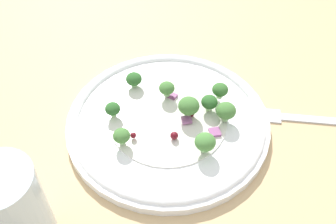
{
  "coord_description": "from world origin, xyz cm",
  "views": [
    {
      "loc": [
        33.06,
        0.62,
        41.39
      ],
      "look_at": [
        -2.18,
        -0.92,
        2.7
      ],
      "focal_mm": 43.6,
      "sensor_mm": 36.0,
      "label": 1
    }
  ],
  "objects": [
    {
      "name": "onion_bit_2",
      "position": [
        -6.29,
        -0.59,
        1.58
      ],
      "size": [
        1.53,
        1.69,
        0.41
      ],
      "primitive_type": "cube",
      "rotation": [
        0.0,
        0.0,
        2.63
      ],
      "color": "#843D75",
      "rests_on": "plate"
    },
    {
      "name": "broccoli_floret_6",
      "position": [
        -2.28,
        6.47,
        3.12
      ],
      "size": [
        2.57,
        2.57,
        2.6
      ],
      "color": "#8EB77A",
      "rests_on": "plate"
    },
    {
      "name": "broccoli_floret_2",
      "position": [
        2.91,
        3.73,
        3.15
      ],
      "size": [
        2.56,
        2.56,
        2.59
      ],
      "color": "#8EB77A",
      "rests_on": "plate"
    },
    {
      "name": "broccoli_floret_3",
      "position": [
        -5.9,
        5.86,
        3.3
      ],
      "size": [
        2.16,
        2.16,
        2.19
      ],
      "color": "#8EB77A",
      "rests_on": "plate"
    },
    {
      "name": "broccoli_floret_4",
      "position": [
        -8.12,
        -5.93,
        2.68
      ],
      "size": [
        2.24,
        2.24,
        2.26
      ],
      "color": "#8EB77A",
      "rests_on": "plate"
    },
    {
      "name": "ground_plane",
      "position": [
        0.0,
        0.0,
        -1.0
      ],
      "size": [
        180.0,
        180.0,
        2.0
      ],
      "primitive_type": "cube",
      "color": "tan"
    },
    {
      "name": "plate",
      "position": [
        -2.18,
        -0.92,
        0.86
      ],
      "size": [
        26.65,
        26.65,
        1.7
      ],
      "color": "white",
      "rests_on": "ground_plane"
    },
    {
      "name": "broccoli_floret_0",
      "position": [
        -6.16,
        -1.26,
        3.04
      ],
      "size": [
        2.13,
        2.13,
        2.15
      ],
      "color": "#8EB77A",
      "rests_on": "plate"
    },
    {
      "name": "dressing_pool",
      "position": [
        -2.18,
        -0.92,
        1.3
      ],
      "size": [
        15.46,
        15.46,
        0.2
      ],
      "primitive_type": "cylinder",
      "color": "white",
      "rests_on": "plate"
    },
    {
      "name": "broccoli_floret_8",
      "position": [
        -2.78,
        1.72,
        3.28
      ],
      "size": [
        2.76,
        2.76,
        2.79
      ],
      "color": "#9EC684",
      "rests_on": "plate"
    },
    {
      "name": "cranberry_2",
      "position": [
        1.1,
        0.03,
        1.98
      ],
      "size": [
        1.0,
        1.0,
        1.0
      ],
      "primitive_type": "sphere",
      "color": "maroon",
      "rests_on": "plate"
    },
    {
      "name": "fork",
      "position": [
        -4.0,
        18.77,
        0.25
      ],
      "size": [
        3.19,
        18.68,
        0.5
      ],
      "color": "silver",
      "rests_on": "ground_plane"
    },
    {
      "name": "onion_bit_0",
      "position": [
        -1.7,
        1.51,
        1.83
      ],
      "size": [
        1.46,
        1.52,
        0.33
      ],
      "primitive_type": "cube",
      "rotation": [
        0.0,
        0.0,
        1.81
      ],
      "color": "#A35B93",
      "rests_on": "plate"
    },
    {
      "name": "water_glass",
      "position": [
        13.66,
        -15.74,
        5.3
      ],
      "size": [
        6.98,
        6.98,
        10.61
      ],
      "primitive_type": "cylinder",
      "color": "silver",
      "rests_on": "ground_plane"
    },
    {
      "name": "broccoli_floret_5",
      "position": [
        -3.95,
        4.42,
        2.9
      ],
      "size": [
        2.18,
        2.18,
        2.2
      ],
      "color": "#9EC684",
      "rests_on": "plate"
    },
    {
      "name": "broccoli_floret_1",
      "position": [
        2.19,
        -6.38,
        2.9
      ],
      "size": [
        2.14,
        2.14,
        2.17
      ],
      "color": "#9EC684",
      "rests_on": "plate"
    },
    {
      "name": "onion_bit_1",
      "position": [
        -0.32,
        5.11,
        1.54
      ],
      "size": [
        1.63,
        1.65,
        0.47
      ],
      "primitive_type": "cube",
      "rotation": [
        0.0,
        0.0,
        1.8
      ],
      "color": "#934C84",
      "rests_on": "plate"
    },
    {
      "name": "cranberry_0",
      "position": [
        -2.78,
        2.08,
        1.9
      ],
      "size": [
        0.87,
        0.87,
        0.87
      ],
      "primitive_type": "sphere",
      "color": "#4C0A14",
      "rests_on": "plate"
    },
    {
      "name": "cranberry_1",
      "position": [
        1.26,
        -5.1,
        1.96
      ],
      "size": [
        0.75,
        0.75,
        0.75
      ],
      "primitive_type": "sphere",
      "color": "maroon",
      "rests_on": "plate"
    },
    {
      "name": "broccoli_floret_7",
      "position": [
        -2.31,
        -8.08,
        2.78
      ],
      "size": [
        2.02,
        2.02,
        2.05
      ],
      "color": "#9EC684",
      "rests_on": "plate"
    }
  ]
}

